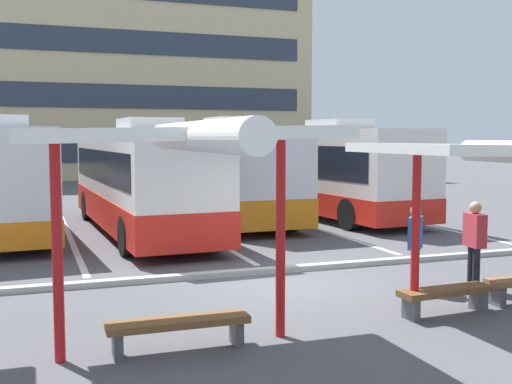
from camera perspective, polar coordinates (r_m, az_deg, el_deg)
ground_plane at (r=12.68m, az=3.17°, el=-8.31°), size 160.00×160.00×0.00m
terminal_building at (r=50.64m, az=-14.55°, el=11.95°), size 30.89×12.78×21.11m
coach_bus_1 at (r=19.48m, az=-10.43°, el=0.94°), size 2.91×10.78×3.44m
coach_bus_2 at (r=22.54m, az=-3.10°, el=1.75°), size 2.73×10.37×3.58m
coach_bus_3 at (r=23.78m, az=5.69°, el=1.86°), size 3.40×11.26×3.53m
lane_stripe_1 at (r=20.49m, az=-16.71°, el=-3.39°), size 0.16×14.00×0.01m
lane_stripe_2 at (r=21.03m, az=-6.40°, el=-3.00°), size 0.16×14.00×0.01m
lane_stripe_3 at (r=22.20m, az=3.10°, el=-2.55°), size 0.16×14.00×0.01m
lane_stripe_4 at (r=23.92m, az=11.44°, el=-2.10°), size 0.16×14.00×0.01m
waiting_shelter_1 at (r=8.31m, az=-6.97°, el=4.70°), size 4.09×4.66×3.10m
bench_1 at (r=8.83m, az=-7.01°, el=-11.98°), size 1.95×0.44×0.45m
waiting_shelter_2 at (r=11.00m, az=21.57°, el=3.24°), size 3.95×4.77×2.86m
bench_2 at (r=10.91m, az=16.79°, el=-8.89°), size 1.70×0.52×0.45m
platform_kerb at (r=13.65m, az=1.37°, el=-7.09°), size 44.00×0.24×0.12m
waiting_passenger_1 at (r=12.34m, az=14.21°, el=-4.39°), size 0.48×0.50×1.63m
waiting_passenger_2 at (r=12.63m, az=19.15°, el=-4.05°), size 0.28×0.52×1.71m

